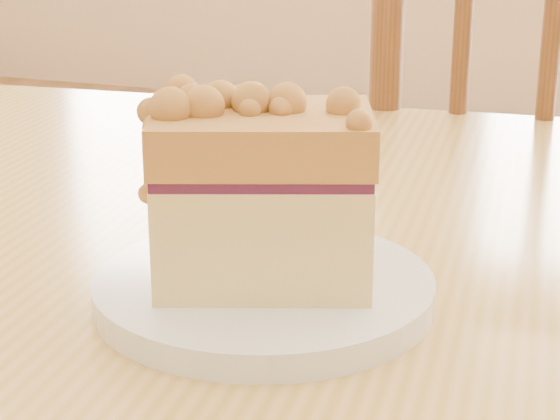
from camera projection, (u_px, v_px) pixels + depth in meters
name	position (u px, v px, depth m)	size (l,w,h in m)	color
cafe_table_main	(384.00, 332.00, 0.79)	(1.32, 0.94, 0.75)	tan
cafe_chair_main	(537.00, 262.00, 1.32)	(0.47, 0.47, 1.01)	brown
plate	(264.00, 290.00, 0.62)	(0.22, 0.22, 0.02)	white
cake_slice	(263.00, 187.00, 0.59)	(0.16, 0.14, 0.13)	#E6D982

